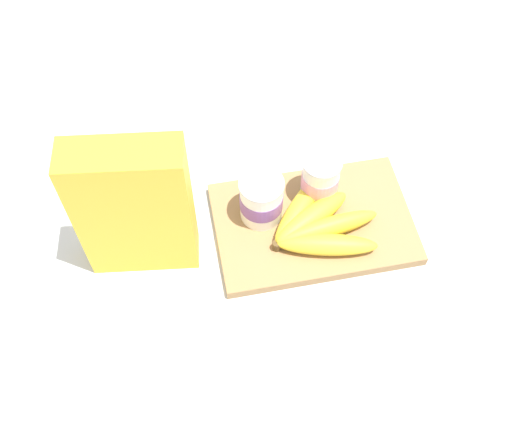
# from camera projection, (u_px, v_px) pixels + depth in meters

# --- Properties ---
(ground_plane) EXTENTS (2.40, 2.40, 0.00)m
(ground_plane) POSITION_uv_depth(u_px,v_px,m) (313.00, 227.00, 1.06)
(ground_plane) COLOR silver
(cutting_board) EXTENTS (0.33, 0.21, 0.02)m
(cutting_board) POSITION_uv_depth(u_px,v_px,m) (313.00, 224.00, 1.05)
(cutting_board) COLOR #A37A4C
(cutting_board) RESTS_ON ground_plane
(cereal_box) EXTENTS (0.18, 0.09, 0.27)m
(cereal_box) POSITION_uv_depth(u_px,v_px,m) (135.00, 211.00, 0.92)
(cereal_box) COLOR yellow
(cereal_box) RESTS_ON ground_plane
(yogurt_cup_front) EXTENTS (0.07, 0.07, 0.09)m
(yogurt_cup_front) POSITION_uv_depth(u_px,v_px,m) (261.00, 199.00, 1.01)
(yogurt_cup_front) COLOR white
(yogurt_cup_front) RESTS_ON cutting_board
(yogurt_cup_back) EXTENTS (0.07, 0.07, 0.09)m
(yogurt_cup_back) POSITION_uv_depth(u_px,v_px,m) (320.00, 179.00, 1.03)
(yogurt_cup_back) COLOR white
(yogurt_cup_back) RESTS_ON cutting_board
(banana_bunch) EXTENTS (0.19, 0.19, 0.04)m
(banana_bunch) POSITION_uv_depth(u_px,v_px,m) (317.00, 224.00, 1.02)
(banana_bunch) COLOR yellow
(banana_bunch) RESTS_ON cutting_board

